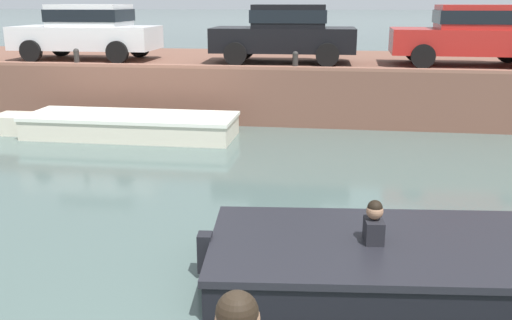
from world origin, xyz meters
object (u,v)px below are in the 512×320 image
object	(u,v)px
motorboat_passing	(505,263)
mooring_bollard_mid	(295,60)
car_left_inner_black	(286,31)
mooring_bollard_west	(76,56)
boat_moored_west_cream	(121,125)
car_leftmost_white	(88,30)
car_centre_red	(472,32)

from	to	relation	value
motorboat_passing	mooring_bollard_mid	size ratio (longest dim) A/B	16.62
motorboat_passing	mooring_bollard_mid	xyz separation A→B (m)	(-3.03, 7.99, 1.43)
car_left_inner_black	mooring_bollard_west	xyz separation A→B (m)	(-5.32, -1.54, -0.61)
boat_moored_west_cream	car_leftmost_white	size ratio (longest dim) A/B	1.44
car_centre_red	mooring_bollard_west	bearing A→B (deg)	-171.41
boat_moored_west_cream	mooring_bollard_mid	world-z (taller)	mooring_bollard_mid
car_leftmost_white	mooring_bollard_mid	bearing A→B (deg)	-14.25
car_left_inner_black	car_centre_red	size ratio (longest dim) A/B	0.98
car_leftmost_white	mooring_bollard_mid	size ratio (longest dim) A/B	9.04
mooring_bollard_west	car_centre_red	bearing A→B (deg)	8.59
car_left_inner_black	mooring_bollard_mid	bearing A→B (deg)	-75.46
car_leftmost_white	car_left_inner_black	xyz separation A→B (m)	(5.65, 0.00, -0.00)
car_left_inner_black	mooring_bollard_west	bearing A→B (deg)	-163.87
motorboat_passing	mooring_bollard_west	size ratio (longest dim) A/B	16.62
car_leftmost_white	car_centre_red	bearing A→B (deg)	-0.01
car_left_inner_black	car_centre_red	xyz separation A→B (m)	(4.84, -0.00, 0.00)
boat_moored_west_cream	mooring_bollard_west	xyz separation A→B (m)	(-1.82, 1.76, 1.41)
car_leftmost_white	car_left_inner_black	world-z (taller)	same
car_left_inner_black	car_centre_red	world-z (taller)	same
motorboat_passing	car_centre_red	size ratio (longest dim) A/B	1.86
motorboat_passing	car_left_inner_black	distance (m)	10.33
motorboat_passing	car_leftmost_white	world-z (taller)	car_leftmost_white
boat_moored_west_cream	car_left_inner_black	size ratio (longest dim) A/B	1.49
car_leftmost_white	car_centre_red	world-z (taller)	same
mooring_bollard_mid	mooring_bollard_west	bearing A→B (deg)	180.00
car_left_inner_black	car_centre_red	distance (m)	4.84
mooring_bollard_west	mooring_bollard_mid	bearing A→B (deg)	0.00
car_leftmost_white	mooring_bollard_west	size ratio (longest dim) A/B	9.04
boat_moored_west_cream	car_centre_red	xyz separation A→B (m)	(8.34, 3.30, 2.01)
car_leftmost_white	mooring_bollard_west	bearing A→B (deg)	-77.82
boat_moored_west_cream	mooring_bollard_west	world-z (taller)	mooring_bollard_west
boat_moored_west_cream	motorboat_passing	distance (m)	9.32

